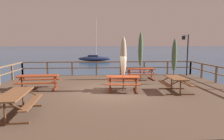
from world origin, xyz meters
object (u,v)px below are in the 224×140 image
at_px(picnic_table_mid_centre, 176,81).
at_px(picnic_table_front_left, 38,79).
at_px(picnic_table_mid_right, 15,99).
at_px(patio_umbrella_short_back, 123,57).
at_px(patio_umbrella_tall_back_right, 141,50).
at_px(patio_umbrella_short_front, 174,55).
at_px(picnic_table_back_right, 140,71).
at_px(lamp_post_hooked, 186,48).
at_px(picnic_table_mid_left, 123,80).
at_px(sailboat_distant, 95,58).

xyz_separation_m(picnic_table_mid_centre, picnic_table_front_left, (-7.22, 1.05, 0.02)).
bearing_deg(picnic_table_mid_right, patio_umbrella_short_back, 39.25).
relative_size(picnic_table_mid_centre, patio_umbrella_short_back, 0.59).
bearing_deg(picnic_table_mid_centre, patio_umbrella_tall_back_right, 105.73).
height_order(picnic_table_front_left, patio_umbrella_short_front, patio_umbrella_short_front).
xyz_separation_m(picnic_table_back_right, picnic_table_front_left, (-6.14, -2.71, 0.00)).
distance_m(patio_umbrella_short_front, lamp_post_hooked, 3.80).
height_order(patio_umbrella_short_back, lamp_post_hooked, lamp_post_hooked).
bearing_deg(lamp_post_hooked, patio_umbrella_short_front, -123.58).
bearing_deg(patio_umbrella_short_front, picnic_table_front_left, -172.86).
relative_size(picnic_table_front_left, patio_umbrella_short_back, 0.78).
xyz_separation_m(picnic_table_mid_right, patio_umbrella_tall_back_right, (5.75, 6.78, 1.49)).
bearing_deg(patio_umbrella_short_front, picnic_table_mid_centre, -107.42).
bearing_deg(picnic_table_mid_centre, picnic_table_front_left, 171.72).
distance_m(picnic_table_mid_centre, patio_umbrella_tall_back_right, 4.25).
bearing_deg(picnic_table_front_left, picnic_table_mid_centre, -8.28).
bearing_deg(patio_umbrella_tall_back_right, patio_umbrella_short_front, -46.17).
distance_m(picnic_table_back_right, picnic_table_mid_left, 3.68).
height_order(patio_umbrella_short_front, sailboat_distant, sailboat_distant).
bearing_deg(sailboat_distant, picnic_table_mid_left, -85.30).
height_order(picnic_table_back_right, lamp_post_hooked, lamp_post_hooked).
relative_size(picnic_table_mid_centre, picnic_table_front_left, 0.75).
distance_m(patio_umbrella_short_back, sailboat_distant, 26.95).
bearing_deg(picnic_table_mid_centre, sailboat_distant, 100.15).
bearing_deg(patio_umbrella_tall_back_right, picnic_table_mid_centre, -74.27).
height_order(picnic_table_back_right, picnic_table_mid_left, same).
relative_size(patio_umbrella_tall_back_right, sailboat_distant, 0.42).
height_order(patio_umbrella_short_front, lamp_post_hooked, lamp_post_hooked).
bearing_deg(picnic_table_mid_left, picnic_table_mid_centre, -9.33).
bearing_deg(picnic_table_mid_left, patio_umbrella_short_front, 25.76).
bearing_deg(sailboat_distant, picnic_table_front_left, -95.12).
height_order(picnic_table_mid_centre, lamp_post_hooked, lamp_post_hooked).
height_order(picnic_table_mid_centre, picnic_table_front_left, same).
distance_m(picnic_table_front_left, patio_umbrella_short_back, 4.76).
distance_m(picnic_table_front_left, sailboat_distant, 26.30).
height_order(picnic_table_mid_right, picnic_table_back_right, same).
distance_m(picnic_table_back_right, patio_umbrella_tall_back_right, 1.50).
distance_m(picnic_table_mid_left, sailboat_distant, 26.90).
xyz_separation_m(patio_umbrella_short_back, sailboat_distant, (-2.22, 26.79, -1.96)).
distance_m(picnic_table_back_right, picnic_table_mid_centre, 3.91).
xyz_separation_m(patio_umbrella_tall_back_right, sailboat_distant, (-3.80, 23.42, -2.22)).
bearing_deg(picnic_table_mid_centre, lamp_post_hooked, 62.23).
bearing_deg(patio_umbrella_tall_back_right, patio_umbrella_short_back, -115.10).
relative_size(picnic_table_mid_left, lamp_post_hooked, 0.58).
relative_size(picnic_table_mid_right, patio_umbrella_short_front, 0.80).
xyz_separation_m(picnic_table_front_left, patio_umbrella_tall_back_right, (6.14, 2.77, 1.49)).
relative_size(picnic_table_mid_right, patio_umbrella_tall_back_right, 0.68).
xyz_separation_m(picnic_table_mid_right, picnic_table_mid_centre, (6.83, 2.96, -0.02)).
bearing_deg(patio_umbrella_short_back, picnic_table_back_right, 64.56).
bearing_deg(lamp_post_hooked, patio_umbrella_short_back, -138.65).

